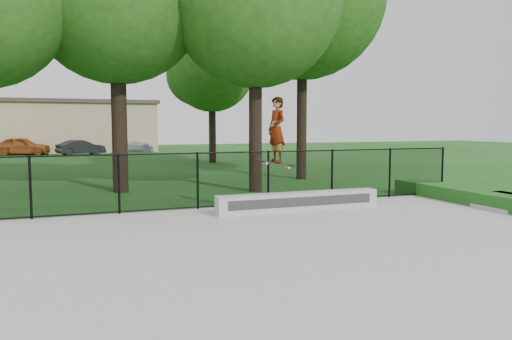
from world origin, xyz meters
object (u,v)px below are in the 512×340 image
at_px(car_b, 81,147).
at_px(skater_airborne, 277,131).
at_px(grind_ledge, 299,201).
at_px(car_a, 22,146).
at_px(car_c, 128,144).

height_order(car_b, skater_airborne, skater_airborne).
height_order(grind_ledge, car_a, car_a).
xyz_separation_m(grind_ledge, car_c, (-0.73, 31.04, 0.34)).
relative_size(grind_ledge, car_a, 1.12).
bearing_deg(skater_airborne, car_a, 104.88).
height_order(grind_ledge, car_b, car_b).
xyz_separation_m(grind_ledge, skater_airborne, (-0.73, -0.19, 1.81)).
bearing_deg(car_a, car_b, -100.73).
distance_m(car_a, car_c, 8.04).
distance_m(car_b, skater_airborne, 28.47).
bearing_deg(car_a, skater_airborne, -154.30).
bearing_deg(car_c, car_a, 104.66).
bearing_deg(car_b, grind_ledge, 170.27).
xyz_separation_m(car_b, car_c, (3.79, 3.06, 0.06)).
bearing_deg(car_c, grind_ledge, -174.23).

